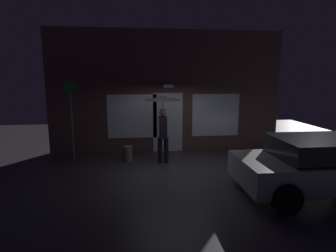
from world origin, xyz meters
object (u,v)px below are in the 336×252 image
parked_car (322,165)px  street_sign_post (71,116)px  person_with_umbrella (163,112)px  sidewalk_bollard (128,154)px

parked_car → street_sign_post: (-6.47, 3.25, 0.82)m
person_with_umbrella → parked_car: bearing=-126.7°
sidewalk_bollard → street_sign_post: bearing=174.1°
person_with_umbrella → sidewalk_bollard: person_with_umbrella is taller
parked_car → street_sign_post: street_sign_post is taller
person_with_umbrella → parked_car: (3.55, -2.83, -0.97)m
street_sign_post → sidewalk_bollard: 2.19m
street_sign_post → sidewalk_bollard: (1.78, -0.18, -1.26)m
parked_car → street_sign_post: size_ratio=1.50×
sidewalk_bollard → person_with_umbrella: bearing=-12.2°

